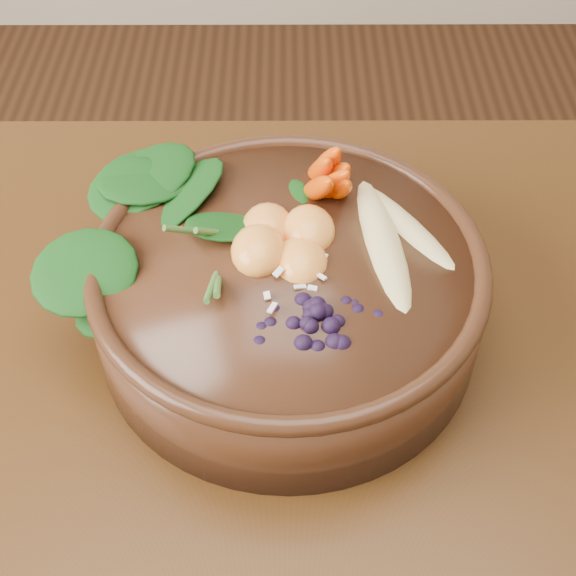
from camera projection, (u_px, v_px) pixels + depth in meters
name	position (u px, v px, depth m)	size (l,w,h in m)	color
dining_table	(299.00, 532.00, 0.67)	(1.60, 0.90, 0.75)	#331C0C
stoneware_bowl	(288.00, 296.00, 0.67)	(0.32, 0.32, 0.09)	#3C2214
kale_heap	(206.00, 195.00, 0.65)	(0.21, 0.19, 0.05)	#0F410E
carrot_cluster	(325.00, 139.00, 0.67)	(0.07, 0.07, 0.09)	#F34800
banana_halves	(396.00, 220.00, 0.65)	(0.12, 0.18, 0.03)	#E0CC84
mandarin_cluster	(284.00, 227.00, 0.64)	(0.09, 0.10, 0.04)	#FF9537
blueberry_pile	(318.00, 300.00, 0.58)	(0.15, 0.11, 0.04)	black
coconut_flakes	(299.00, 275.00, 0.62)	(0.10, 0.08, 0.01)	white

